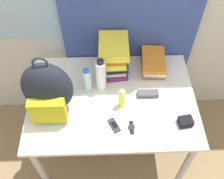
# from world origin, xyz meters

# --- Properties ---
(desk) EXTENTS (1.20, 0.84, 0.73)m
(desk) POSITION_xyz_m (0.00, 0.42, 0.65)
(desk) COLOR silver
(desk) RESTS_ON ground_plane
(backpack) EXTENTS (0.33, 0.25, 0.49)m
(backpack) POSITION_xyz_m (-0.41, 0.34, 0.94)
(backpack) COLOR #1E232D
(backpack) RESTS_ON desk
(book_stack_left) EXTENTS (0.22, 0.28, 0.28)m
(book_stack_left) POSITION_xyz_m (0.02, 0.69, 0.88)
(book_stack_left) COLOR #6B2370
(book_stack_left) RESTS_ON desk
(book_stack_center) EXTENTS (0.20, 0.29, 0.12)m
(book_stack_center) POSITION_xyz_m (0.33, 0.69, 0.80)
(book_stack_center) COLOR olive
(book_stack_center) RESTS_ON desk
(water_bottle) EXTENTS (0.06, 0.06, 0.21)m
(water_bottle) POSITION_xyz_m (-0.17, 0.51, 0.83)
(water_bottle) COLOR silver
(water_bottle) RESTS_ON desk
(sports_bottle) EXTENTS (0.07, 0.07, 0.28)m
(sports_bottle) POSITION_xyz_m (-0.07, 0.52, 0.87)
(sports_bottle) COLOR white
(sports_bottle) RESTS_ON desk
(sunscreen_bottle) EXTENTS (0.05, 0.05, 0.17)m
(sunscreen_bottle) POSITION_xyz_m (0.06, 0.36, 0.81)
(sunscreen_bottle) COLOR yellow
(sunscreen_bottle) RESTS_ON desk
(cell_phone) EXTENTS (0.09, 0.12, 0.02)m
(cell_phone) POSITION_xyz_m (0.01, 0.19, 0.74)
(cell_phone) COLOR #2D2D33
(cell_phone) RESTS_ON desk
(sunglasses_case) EXTENTS (0.15, 0.06, 0.04)m
(sunglasses_case) POSITION_xyz_m (0.26, 0.44, 0.75)
(sunglasses_case) COLOR #47474C
(sunglasses_case) RESTS_ON desk
(camera_pouch) EXTENTS (0.10, 0.08, 0.05)m
(camera_pouch) POSITION_xyz_m (0.48, 0.19, 0.76)
(camera_pouch) COLOR black
(camera_pouch) RESTS_ON desk
(wristwatch) EXTENTS (0.05, 0.10, 0.01)m
(wristwatch) POSITION_xyz_m (0.12, 0.17, 0.74)
(wristwatch) COLOR black
(wristwatch) RESTS_ON desk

